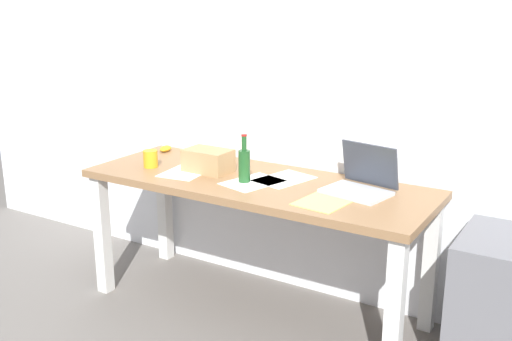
# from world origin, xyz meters

# --- Properties ---
(ground_plane) EXTENTS (8.00, 8.00, 0.00)m
(ground_plane) POSITION_xyz_m (0.00, 0.00, 0.00)
(ground_plane) COLOR slate
(back_wall) EXTENTS (5.20, 0.08, 2.60)m
(back_wall) POSITION_xyz_m (0.00, 0.39, 1.30)
(back_wall) COLOR white
(back_wall) RESTS_ON ground
(desk) EXTENTS (1.84, 0.67, 0.74)m
(desk) POSITION_xyz_m (0.00, 0.00, 0.64)
(desk) COLOR olive
(desk) RESTS_ON ground
(laptop_right) EXTENTS (0.34, 0.30, 0.23)m
(laptop_right) POSITION_xyz_m (0.54, 0.09, 0.79)
(laptop_right) COLOR silver
(laptop_right) RESTS_ON desk
(beer_bottle) EXTENTS (0.06, 0.06, 0.25)m
(beer_bottle) POSITION_xyz_m (-0.03, -0.07, 0.83)
(beer_bottle) COLOR #1E5123
(beer_bottle) RESTS_ON desk
(computer_mouse) EXTENTS (0.08, 0.11, 0.03)m
(computer_mouse) POSITION_xyz_m (-0.79, 0.23, 0.76)
(computer_mouse) COLOR gold
(computer_mouse) RESTS_ON desk
(cardboard_box) EXTENTS (0.25, 0.17, 0.12)m
(cardboard_box) POSITION_xyz_m (-0.30, 0.00, 0.80)
(cardboard_box) COLOR tan
(cardboard_box) RESTS_ON desk
(coffee_mug) EXTENTS (0.08, 0.08, 0.09)m
(coffee_mug) POSITION_xyz_m (-0.63, -0.09, 0.79)
(coffee_mug) COLOR gold
(coffee_mug) RESTS_ON desk
(paper_sheet_center) EXTENTS (0.28, 0.34, 0.00)m
(paper_sheet_center) POSITION_xyz_m (0.01, -0.05, 0.74)
(paper_sheet_center) COLOR white
(paper_sheet_center) RESTS_ON desk
(paper_sheet_front_left) EXTENTS (0.24, 0.32, 0.00)m
(paper_sheet_front_left) POSITION_xyz_m (-0.40, -0.07, 0.74)
(paper_sheet_front_left) COLOR white
(paper_sheet_front_left) RESTS_ON desk
(paper_sheet_near_back) EXTENTS (0.28, 0.34, 0.00)m
(paper_sheet_near_back) POSITION_xyz_m (0.12, 0.08, 0.74)
(paper_sheet_near_back) COLOR white
(paper_sheet_near_back) RESTS_ON desk
(paper_sheet_front_right) EXTENTS (0.24, 0.32, 0.00)m
(paper_sheet_front_right) POSITION_xyz_m (0.45, -0.12, 0.74)
(paper_sheet_front_right) COLOR #F4E06B
(paper_sheet_front_right) RESTS_ON desk
(filing_cabinet) EXTENTS (0.40, 0.48, 0.66)m
(filing_cabinet) POSITION_xyz_m (1.24, 0.04, 0.33)
(filing_cabinet) COLOR slate
(filing_cabinet) RESTS_ON ground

